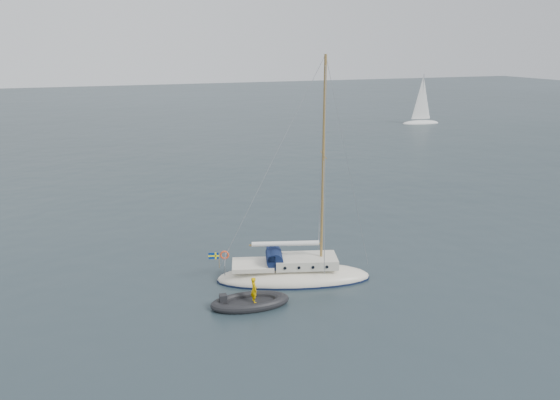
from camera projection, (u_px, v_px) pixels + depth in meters
name	position (u px, v px, depth m)	size (l,w,h in m)	color
ground	(290.00, 262.00, 32.90)	(300.00, 300.00, 0.00)	black
sailboat	(294.00, 264.00, 30.18)	(8.97, 2.69, 12.77)	beige
dinghy	(257.00, 276.00, 30.52)	(2.47, 1.12, 0.35)	#47464B
rib	(250.00, 301.00, 27.37)	(4.02, 1.83, 1.54)	black
distant_yacht_b	(422.00, 101.00, 88.15)	(6.37, 3.40, 8.44)	silver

